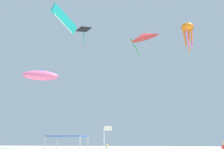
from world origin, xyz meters
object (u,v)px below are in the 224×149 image
object	(u,v)px
kite_delta_red	(144,36)
kite_octopus_orange	(187,29)
banner_flag	(105,142)
kite_diamond_black	(84,30)
kite_inflatable_pink	(41,75)
kite_parafoil_teal	(64,19)
canopy_tent	(68,138)

from	to	relation	value
kite_delta_red	kite_octopus_orange	world-z (taller)	kite_octopus_orange
banner_flag	kite_diamond_black	distance (m)	21.64
kite_inflatable_pink	kite_parafoil_teal	size ratio (longest dim) A/B	1.42
kite_diamond_black	kite_inflatable_pink	world-z (taller)	kite_diamond_black
kite_parafoil_teal	kite_delta_red	bearing A→B (deg)	-12.51
banner_flag	kite_diamond_black	xyz separation A→B (m)	(-5.34, 13.00, 16.46)
canopy_tent	kite_inflatable_pink	bearing A→B (deg)	128.14
banner_flag	kite_inflatable_pink	bearing A→B (deg)	138.34
canopy_tent	kite_diamond_black	world-z (taller)	kite_diamond_black
kite_diamond_black	kite_delta_red	size ratio (longest dim) A/B	0.48
canopy_tent	banner_flag	distance (m)	3.04
banner_flag	kite_parafoil_teal	size ratio (longest dim) A/B	0.96
kite_diamond_black	canopy_tent	bearing A→B (deg)	-32.15
kite_diamond_black	kite_inflatable_pink	bearing A→B (deg)	-85.81
kite_diamond_black	kite_inflatable_pink	size ratio (longest dim) A/B	0.61
canopy_tent	kite_diamond_black	bearing A→B (deg)	100.27
kite_inflatable_pink	kite_diamond_black	bearing A→B (deg)	-153.72
kite_diamond_black	kite_delta_red	world-z (taller)	kite_diamond_black
kite_inflatable_pink	kite_parafoil_teal	world-z (taller)	kite_parafoil_teal
canopy_tent	kite_inflatable_pink	xyz separation A→B (m)	(-6.56, 8.36, 7.68)
kite_parafoil_teal	kite_delta_red	world-z (taller)	kite_delta_red
kite_parafoil_teal	kite_delta_red	distance (m)	13.74
canopy_tent	kite_parafoil_teal	size ratio (longest dim) A/B	0.85
banner_flag	kite_diamond_black	size ratio (longest dim) A/B	1.11
kite_delta_red	kite_octopus_orange	bearing A→B (deg)	50.86
kite_inflatable_pink	kite_octopus_orange	xyz separation A→B (m)	(19.95, 4.95, 8.02)
banner_flag	kite_octopus_orange	size ratio (longest dim) A/B	0.72
kite_inflatable_pink	kite_octopus_orange	bearing A→B (deg)	173.62
kite_inflatable_pink	kite_parafoil_teal	xyz separation A→B (m)	(5.02, -6.60, 3.91)
kite_delta_red	kite_diamond_black	bearing A→B (deg)	-142.15
canopy_tent	kite_delta_red	distance (m)	20.09
kite_diamond_black	kite_inflatable_pink	distance (m)	10.46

